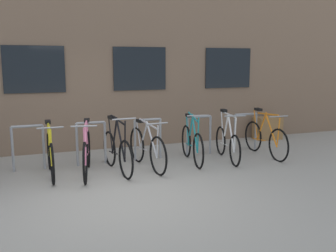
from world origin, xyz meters
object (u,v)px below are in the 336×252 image
object	(u,v)px
bicycle_white	(227,142)
bicycle_silver	(147,148)
planter_box	(267,128)
bicycle_teal	(192,143)
bicycle_orange	(265,138)
bicycle_yellow	(50,155)
bicycle_black	(117,151)
bicycle_pink	(87,153)

from	to	relation	value
bicycle_white	bicycle_silver	world-z (taller)	bicycle_white
bicycle_silver	planter_box	world-z (taller)	bicycle_silver
bicycle_teal	bicycle_orange	bearing A→B (deg)	-2.44
bicycle_silver	planter_box	bearing A→B (deg)	21.65
bicycle_teal	bicycle_yellow	world-z (taller)	bicycle_teal
bicycle_orange	planter_box	distance (m)	1.89
bicycle_black	bicycle_silver	world-z (taller)	bicycle_black
bicycle_pink	bicycle_black	xyz separation A→B (m)	(0.57, -0.04, -0.01)
bicycle_teal	bicycle_black	distance (m)	1.64
bicycle_orange	bicycle_silver	xyz separation A→B (m)	(-2.76, -0.02, 0.00)
bicycle_teal	bicycle_silver	size ratio (longest dim) A/B	0.92
bicycle_orange	bicycle_black	bearing A→B (deg)	-178.45
bicycle_white	bicycle_teal	distance (m)	0.79
bicycle_pink	bicycle_black	bearing A→B (deg)	-3.68
bicycle_white	bicycle_silver	size ratio (longest dim) A/B	0.90
bicycle_orange	bicycle_white	size ratio (longest dim) A/B	1.08
bicycle_orange	bicycle_silver	world-z (taller)	bicycle_orange
bicycle_silver	bicycle_black	bearing A→B (deg)	-173.44
bicycle_pink	bicycle_orange	xyz separation A→B (m)	(3.94, 0.05, -0.01)
bicycle_white	bicycle_yellow	bearing A→B (deg)	178.29
bicycle_teal	bicycle_silver	distance (m)	1.02
planter_box	bicycle_yellow	bearing A→B (deg)	-165.83
bicycle_pink	bicycle_silver	bearing A→B (deg)	1.65
bicycle_pink	bicycle_black	size ratio (longest dim) A/B	1.08
bicycle_yellow	bicycle_black	world-z (taller)	bicycle_black
bicycle_yellow	bicycle_black	distance (m)	1.22
bicycle_pink	bicycle_teal	size ratio (longest dim) A/B	1.09
bicycle_white	planter_box	world-z (taller)	bicycle_white
bicycle_orange	bicycle_white	distance (m)	0.96
bicycle_silver	planter_box	size ratio (longest dim) A/B	2.57
planter_box	bicycle_silver	bearing A→B (deg)	-158.35
bicycle_teal	bicycle_yellow	distance (m)	2.84
planter_box	bicycle_black	bearing A→B (deg)	-160.27
bicycle_yellow	bicycle_black	bearing A→B (deg)	-8.10
planter_box	bicycle_pink	bearing A→B (deg)	-162.71
bicycle_orange	bicycle_yellow	bearing A→B (deg)	178.99
bicycle_black	bicycle_white	bearing A→B (deg)	1.52
bicycle_orange	planter_box	xyz separation A→B (m)	(1.12, 1.52, -0.09)
bicycle_yellow	bicycle_silver	xyz separation A→B (m)	(1.82, -0.10, 0.00)
bicycle_white	bicycle_yellow	world-z (taller)	bicycle_white
bicycle_black	planter_box	size ratio (longest dim) A/B	2.39
bicycle_yellow	planter_box	xyz separation A→B (m)	(5.70, 1.44, -0.09)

